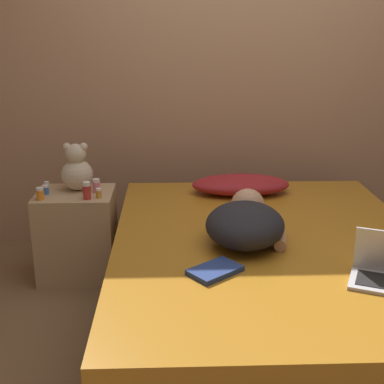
{
  "coord_description": "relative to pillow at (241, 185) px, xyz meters",
  "views": [
    {
      "loc": [
        -0.49,
        -2.5,
        1.61
      ],
      "look_at": [
        -0.39,
        0.26,
        0.71
      ],
      "focal_mm": 50.0,
      "sensor_mm": 36.0,
      "label": 1
    }
  ],
  "objects": [
    {
      "name": "ground_plane",
      "position": [
        0.06,
        -0.78,
        -0.59
      ],
      "size": [
        12.0,
        12.0,
        0.0
      ],
      "primitive_type": "plane",
      "color": "brown"
    },
    {
      "name": "wall_back",
      "position": [
        0.06,
        0.55,
        0.71
      ],
      "size": [
        8.0,
        0.06,
        2.6
      ],
      "color": "tan",
      "rests_on": "ground_plane"
    },
    {
      "name": "bed",
      "position": [
        0.06,
        -0.78,
        -0.33
      ],
      "size": [
        1.63,
        2.1,
        0.53
      ],
      "color": "#4C331E",
      "rests_on": "ground_plane"
    },
    {
      "name": "nightstand",
      "position": [
        -1.06,
        -0.07,
        -0.31
      ],
      "size": [
        0.48,
        0.4,
        0.57
      ],
      "color": "tan",
      "rests_on": "ground_plane"
    },
    {
      "name": "pillow",
      "position": [
        0.0,
        0.0,
        0.0
      ],
      "size": [
        0.63,
        0.32,
        0.12
      ],
      "color": "maroon",
      "rests_on": "bed"
    },
    {
      "name": "person_lying",
      "position": [
        -0.07,
        -0.76,
        0.04
      ],
      "size": [
        0.47,
        0.67,
        0.2
      ],
      "rotation": [
        0.0,
        0.0,
        -0.18
      ],
      "color": "black",
      "rests_on": "bed"
    },
    {
      "name": "teddy_bear",
      "position": [
        -1.04,
        -0.0,
        0.11
      ],
      "size": [
        0.2,
        0.2,
        0.31
      ],
      "color": "beige",
      "rests_on": "nightstand"
    },
    {
      "name": "bottle_orange",
      "position": [
        -1.24,
        -0.19,
        0.02
      ],
      "size": [
        0.05,
        0.05,
        0.08
      ],
      "color": "orange",
      "rests_on": "nightstand"
    },
    {
      "name": "bottle_red",
      "position": [
        -0.96,
        -0.19,
        0.03
      ],
      "size": [
        0.05,
        0.05,
        0.11
      ],
      "color": "#B72D2D",
      "rests_on": "nightstand"
    },
    {
      "name": "bottle_pink",
      "position": [
        -0.92,
        -0.06,
        0.02
      ],
      "size": [
        0.05,
        0.05,
        0.09
      ],
      "color": "pink",
      "rests_on": "nightstand"
    },
    {
      "name": "bottle_amber",
      "position": [
        -0.89,
        -0.17,
        0.01
      ],
      "size": [
        0.03,
        0.03,
        0.06
      ],
      "color": "gold",
      "rests_on": "nightstand"
    },
    {
      "name": "bottle_clear",
      "position": [
        -1.24,
        -0.03,
        0.01
      ],
      "size": [
        0.03,
        0.03,
        0.06
      ],
      "color": "silver",
      "rests_on": "nightstand"
    },
    {
      "name": "bottle_blue",
      "position": [
        -1.23,
        -0.09,
        0.01
      ],
      "size": [
        0.04,
        0.04,
        0.06
      ],
      "color": "#3866B2",
      "rests_on": "nightstand"
    },
    {
      "name": "book",
      "position": [
        -0.25,
        -1.13,
        -0.05
      ],
      "size": [
        0.27,
        0.26,
        0.02
      ],
      "rotation": [
        0.0,
        0.0,
        0.67
      ],
      "color": "navy",
      "rests_on": "bed"
    }
  ]
}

